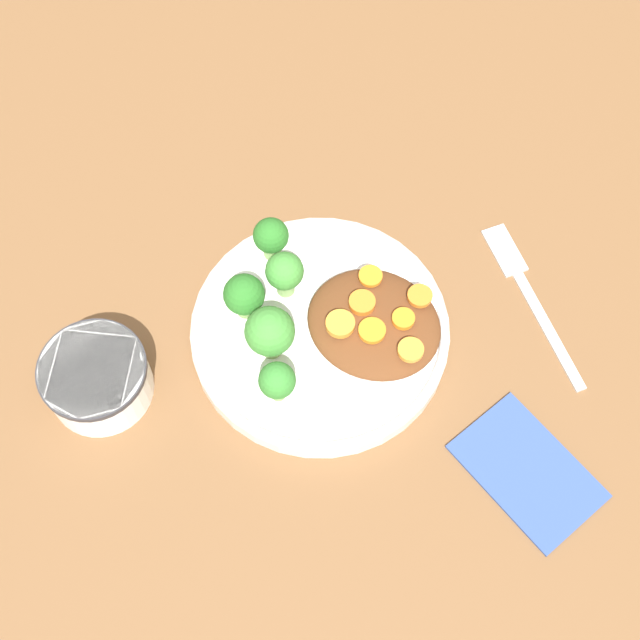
{
  "coord_description": "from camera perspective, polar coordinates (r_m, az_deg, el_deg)",
  "views": [
    {
      "loc": [
        0.17,
        -0.31,
        0.74
      ],
      "look_at": [
        0.0,
        0.0,
        0.03
      ],
      "focal_mm": 50.0,
      "sensor_mm": 36.0,
      "label": 1
    }
  ],
  "objects": [
    {
      "name": "broccoli_floret_3",
      "position": [
        0.79,
        -4.87,
        1.57
      ],
      "size": [
        0.04,
        0.04,
        0.05
      ],
      "color": "#759E51",
      "rests_on": "plate"
    },
    {
      "name": "carrot_slice_5",
      "position": [
        0.77,
        5.82,
        -1.91
      ],
      "size": [
        0.02,
        0.02,
        0.01
      ],
      "primitive_type": "cylinder",
      "color": "orange",
      "rests_on": "stew_mound"
    },
    {
      "name": "broccoli_floret_4",
      "position": [
        0.75,
        -2.9,
        -3.87
      ],
      "size": [
        0.03,
        0.03,
        0.05
      ],
      "color": "#759E51",
      "rests_on": "plate"
    },
    {
      "name": "carrot_slice_2",
      "position": [
        0.8,
        3.25,
        2.82
      ],
      "size": [
        0.02,
        0.02,
        0.0
      ],
      "primitive_type": "cylinder",
      "color": "orange",
      "rests_on": "stew_mound"
    },
    {
      "name": "fork",
      "position": [
        0.86,
        13.05,
        2.01
      ],
      "size": [
        0.15,
        0.13,
        0.01
      ],
      "rotation": [
        0.0,
        0.0,
        8.72
      ],
      "color": "silver",
      "rests_on": "ground_plane"
    },
    {
      "name": "carrot_slice_0",
      "position": [
        0.77,
        3.35,
        -0.68
      ],
      "size": [
        0.02,
        0.02,
        0.01
      ],
      "primitive_type": "cylinder",
      "color": "orange",
      "rests_on": "stew_mound"
    },
    {
      "name": "carrot_slice_1",
      "position": [
        0.79,
        6.41,
        1.54
      ],
      "size": [
        0.02,
        0.02,
        0.0
      ],
      "primitive_type": "cylinder",
      "color": "orange",
      "rests_on": "stew_mound"
    },
    {
      "name": "broccoli_floret_1",
      "position": [
        0.76,
        -3.23,
        -0.81
      ],
      "size": [
        0.04,
        0.04,
        0.06
      ],
      "color": "#759E51",
      "rests_on": "plate"
    },
    {
      "name": "carrot_slice_4",
      "position": [
        0.79,
        2.71,
        1.12
      ],
      "size": [
        0.02,
        0.02,
        0.01
      ],
      "primitive_type": "cylinder",
      "color": "orange",
      "rests_on": "stew_mound"
    },
    {
      "name": "dip_bowl",
      "position": [
        0.8,
        -14.12,
        -3.58
      ],
      "size": [
        0.09,
        0.09,
        0.05
      ],
      "color": "white",
      "rests_on": "ground_plane"
    },
    {
      "name": "plate",
      "position": [
        0.81,
        0.0,
        -0.67
      ],
      "size": [
        0.23,
        0.23,
        0.02
      ],
      "color": "white",
      "rests_on": "ground_plane"
    },
    {
      "name": "stew_mound",
      "position": [
        0.79,
        3.47,
        -0.23
      ],
      "size": [
        0.12,
        0.11,
        0.02
      ],
      "primitive_type": "ellipsoid",
      "color": "#5B3319",
      "rests_on": "plate"
    },
    {
      "name": "broccoli_floret_2",
      "position": [
        0.82,
        -3.15,
        5.31
      ],
      "size": [
        0.03,
        0.03,
        0.05
      ],
      "color": "#7FA85B",
      "rests_on": "plate"
    },
    {
      "name": "broccoli_floret_0",
      "position": [
        0.79,
        -2.28,
        3.04
      ],
      "size": [
        0.03,
        0.03,
        0.05
      ],
      "color": "#7FA85B",
      "rests_on": "plate"
    },
    {
      "name": "carrot_slice_6",
      "position": [
        0.78,
        1.35,
        -0.18
      ],
      "size": [
        0.03,
        0.03,
        0.01
      ],
      "primitive_type": "cylinder",
      "color": "orange",
      "rests_on": "stew_mound"
    },
    {
      "name": "carrot_slice_3",
      "position": [
        0.78,
        5.35,
        0.08
      ],
      "size": [
        0.02,
        0.02,
        0.01
      ],
      "primitive_type": "cylinder",
      "color": "orange",
      "rests_on": "stew_mound"
    },
    {
      "name": "napkin",
      "position": [
        0.79,
        13.17,
        -9.37
      ],
      "size": [
        0.14,
        0.12,
        0.01
      ],
      "rotation": [
        0.0,
        0.0,
        -0.38
      ],
      "color": "#334C8C",
      "rests_on": "ground_plane"
    },
    {
      "name": "ground_plane",
      "position": [
        0.82,
        0.0,
        -1.04
      ],
      "size": [
        4.0,
        4.0,
        0.0
      ],
      "primitive_type": "plane",
      "color": "brown"
    }
  ]
}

